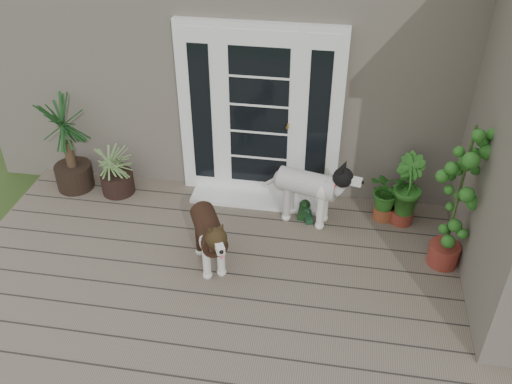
# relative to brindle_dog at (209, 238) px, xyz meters

# --- Properties ---
(deck) EXTENTS (6.20, 4.60, 0.12)m
(deck) POSITION_rel_brindle_dog_xyz_m (0.49, -0.77, -0.41)
(deck) COLOR #6B5B4C
(deck) RESTS_ON ground
(house_main) EXTENTS (7.40, 4.00, 3.10)m
(house_main) POSITION_rel_brindle_dog_xyz_m (0.49, 3.48, 1.08)
(house_main) COLOR #665E54
(house_main) RESTS_ON ground
(door_unit) EXTENTS (1.90, 0.14, 2.15)m
(door_unit) POSITION_rel_brindle_dog_xyz_m (0.29, 1.43, 0.73)
(door_unit) COLOR white
(door_unit) RESTS_ON deck
(door_step) EXTENTS (1.60, 0.40, 0.05)m
(door_step) POSITION_rel_brindle_dog_xyz_m (0.29, 1.23, -0.32)
(door_step) COLOR white
(door_step) RESTS_ON deck
(brindle_dog) EXTENTS (0.69, 0.91, 0.70)m
(brindle_dog) POSITION_rel_brindle_dog_xyz_m (0.00, 0.00, 0.00)
(brindle_dog) COLOR #331D12
(brindle_dog) RESTS_ON deck
(white_dog) EXTENTS (0.96, 0.58, 0.75)m
(white_dog) POSITION_rel_brindle_dog_xyz_m (0.92, 0.93, 0.02)
(white_dog) COLOR white
(white_dog) RESTS_ON deck
(spider_plant) EXTENTS (0.78, 0.78, 0.72)m
(spider_plant) POSITION_rel_brindle_dog_xyz_m (-1.45, 1.13, 0.01)
(spider_plant) COLOR #9FB16D
(spider_plant) RESTS_ON deck
(yucca) EXTENTS (1.10, 1.10, 1.25)m
(yucca) POSITION_rel_brindle_dog_xyz_m (-2.03, 1.14, 0.28)
(yucca) COLOR black
(yucca) RESTS_ON deck
(herb_a) EXTENTS (0.60, 0.60, 0.55)m
(herb_a) POSITION_rel_brindle_dog_xyz_m (1.82, 1.12, -0.07)
(herb_a) COLOR #285F1B
(herb_a) RESTS_ON deck
(herb_b) EXTENTS (0.56, 0.56, 0.65)m
(herb_b) POSITION_rel_brindle_dog_xyz_m (2.03, 1.09, -0.03)
(herb_b) COLOR #1F5719
(herb_b) RESTS_ON deck
(herb_c) EXTENTS (0.48, 0.48, 0.54)m
(herb_c) POSITION_rel_brindle_dog_xyz_m (2.74, 1.23, -0.08)
(herb_c) COLOR #17511D
(herb_c) RESTS_ON deck
(sapling) EXTENTS (0.63, 0.63, 1.71)m
(sapling) POSITION_rel_brindle_dog_xyz_m (2.43, 0.42, 0.51)
(sapling) COLOR #245217
(sapling) RESTS_ON deck
(clog_left) EXTENTS (0.18, 0.28, 0.08)m
(clog_left) POSITION_rel_brindle_dog_xyz_m (0.96, 0.95, -0.31)
(clog_left) COLOR #163720
(clog_left) RESTS_ON deck
(clog_right) EXTENTS (0.18, 0.35, 0.10)m
(clog_right) POSITION_rel_brindle_dog_xyz_m (0.89, 1.04, -0.30)
(clog_right) COLOR black
(clog_right) RESTS_ON deck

